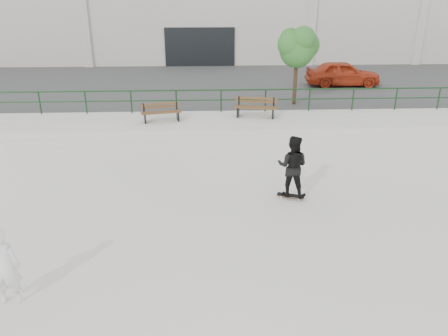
{
  "coord_description": "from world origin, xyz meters",
  "views": [
    {
      "loc": [
        0.23,
        -8.44,
        5.58
      ],
      "look_at": [
        0.72,
        2.0,
        1.33
      ],
      "focal_mm": 35.0,
      "sensor_mm": 36.0,
      "label": 1
    }
  ],
  "objects_px": {
    "red_car": "(343,73)",
    "seated_skater": "(4,266)",
    "tree": "(298,46)",
    "skateboard": "(291,196)",
    "bench_left": "(161,112)",
    "bench_right": "(256,107)",
    "standing_skater": "(292,166)"
  },
  "relations": [
    {
      "from": "red_car",
      "to": "standing_skater",
      "type": "bearing_deg",
      "value": 160.31
    },
    {
      "from": "bench_right",
      "to": "red_car",
      "type": "distance_m",
      "value": 8.64
    },
    {
      "from": "bench_right",
      "to": "seated_skater",
      "type": "bearing_deg",
      "value": -105.98
    },
    {
      "from": "tree",
      "to": "standing_skater",
      "type": "bearing_deg",
      "value": -101.67
    },
    {
      "from": "bench_left",
      "to": "bench_right",
      "type": "height_order",
      "value": "bench_right"
    },
    {
      "from": "skateboard",
      "to": "standing_skater",
      "type": "xyz_separation_m",
      "value": [
        0.0,
        0.0,
        0.92
      ]
    },
    {
      "from": "bench_left",
      "to": "seated_skater",
      "type": "relative_size",
      "value": 1.06
    },
    {
      "from": "tree",
      "to": "skateboard",
      "type": "relative_size",
      "value": 4.55
    },
    {
      "from": "bench_left",
      "to": "tree",
      "type": "bearing_deg",
      "value": 11.84
    },
    {
      "from": "bench_left",
      "to": "red_car",
      "type": "xyz_separation_m",
      "value": [
        9.76,
        6.96,
        0.33
      ]
    },
    {
      "from": "bench_right",
      "to": "skateboard",
      "type": "bearing_deg",
      "value": -76.12
    },
    {
      "from": "skateboard",
      "to": "standing_skater",
      "type": "height_order",
      "value": "standing_skater"
    },
    {
      "from": "bench_left",
      "to": "tree",
      "type": "distance_m",
      "value": 7.15
    },
    {
      "from": "red_car",
      "to": "skateboard",
      "type": "relative_size",
      "value": 5.17
    },
    {
      "from": "tree",
      "to": "skateboard",
      "type": "distance_m",
      "value": 9.98
    },
    {
      "from": "tree",
      "to": "red_car",
      "type": "distance_m",
      "value": 5.91
    },
    {
      "from": "bench_left",
      "to": "seated_skater",
      "type": "xyz_separation_m",
      "value": [
        -1.98,
        -10.81,
        -0.06
      ]
    },
    {
      "from": "seated_skater",
      "to": "tree",
      "type": "bearing_deg",
      "value": -120.74
    },
    {
      "from": "bench_left",
      "to": "seated_skater",
      "type": "distance_m",
      "value": 10.99
    },
    {
      "from": "bench_left",
      "to": "tree",
      "type": "height_order",
      "value": "tree"
    },
    {
      "from": "bench_left",
      "to": "red_car",
      "type": "distance_m",
      "value": 12.0
    },
    {
      "from": "standing_skater",
      "to": "skateboard",
      "type": "bearing_deg",
      "value": 66.21
    },
    {
      "from": "bench_left",
      "to": "skateboard",
      "type": "xyz_separation_m",
      "value": [
        4.26,
        -6.54,
        -0.8
      ]
    },
    {
      "from": "bench_left",
      "to": "red_car",
      "type": "relative_size",
      "value": 0.41
    },
    {
      "from": "tree",
      "to": "seated_skater",
      "type": "xyz_separation_m",
      "value": [
        -8.16,
        -13.54,
        -2.42
      ]
    },
    {
      "from": "red_car",
      "to": "seated_skater",
      "type": "bearing_deg",
      "value": 149.01
    },
    {
      "from": "skateboard",
      "to": "seated_skater",
      "type": "distance_m",
      "value": 7.6
    },
    {
      "from": "red_car",
      "to": "skateboard",
      "type": "bearing_deg",
      "value": 160.31
    },
    {
      "from": "standing_skater",
      "to": "seated_skater",
      "type": "relative_size",
      "value": 1.1
    },
    {
      "from": "tree",
      "to": "skateboard",
      "type": "height_order",
      "value": "tree"
    },
    {
      "from": "tree",
      "to": "standing_skater",
      "type": "relative_size",
      "value": 2.03
    },
    {
      "from": "bench_right",
      "to": "tree",
      "type": "distance_m",
      "value": 3.86
    }
  ]
}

